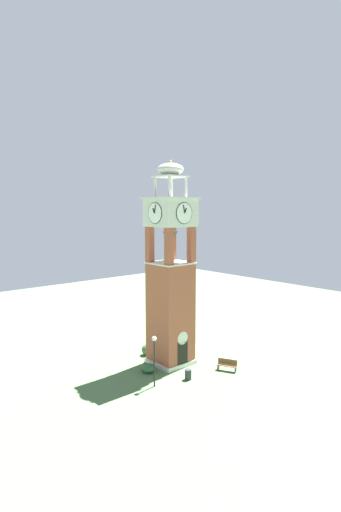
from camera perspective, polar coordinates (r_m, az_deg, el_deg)
ground at (r=35.47m, az=0.00°, el=-14.98°), size 80.00×80.00×0.00m
clock_tower at (r=33.54m, az=0.00°, el=-3.94°), size 3.62×3.62×17.06m
park_bench at (r=34.02m, az=8.09°, el=-15.15°), size 1.10×1.63×0.95m
lamp_post at (r=30.21m, az=-2.33°, el=-13.50°), size 0.36×0.36×3.85m
trash_bin at (r=32.20m, az=2.53°, el=-16.54°), size 0.52×0.52×0.80m
shrub_near_entry at (r=33.58m, az=-3.17°, el=-15.69°), size 1.22×1.22×0.63m
shrub_left_of_tower at (r=37.04m, az=-3.35°, el=-13.20°), size 0.99×0.99×1.00m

